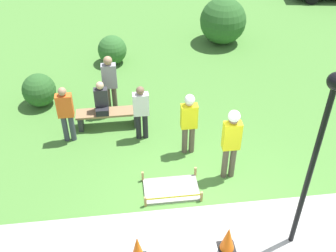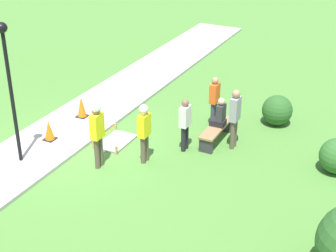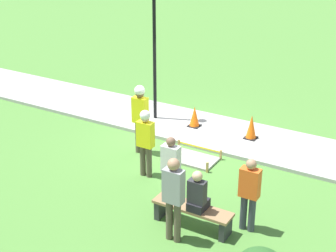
# 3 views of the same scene
# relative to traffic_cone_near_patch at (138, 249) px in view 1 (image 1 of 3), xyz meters

# --- Properties ---
(ground_plane) EXTENTS (60.00, 60.00, 0.00)m
(ground_plane) POSITION_rel_traffic_cone_near_patch_xyz_m (1.69, 1.20, -0.44)
(ground_plane) COLOR #477A33
(sidewalk) EXTENTS (28.00, 2.29, 0.10)m
(sidewalk) POSITION_rel_traffic_cone_near_patch_xyz_m (1.69, 0.05, -0.39)
(sidewalk) COLOR #9E9E99
(sidewalk) RESTS_ON ground_plane
(wet_concrete_patch) EXTENTS (1.30, 0.84, 0.27)m
(wet_concrete_patch) POSITION_rel_traffic_cone_near_patch_xyz_m (0.88, 1.83, -0.40)
(wet_concrete_patch) COLOR gray
(wet_concrete_patch) RESTS_ON ground_plane
(traffic_cone_near_patch) EXTENTS (0.34, 0.34, 0.69)m
(traffic_cone_near_patch) POSITION_rel_traffic_cone_near_patch_xyz_m (0.00, 0.00, 0.00)
(traffic_cone_near_patch) COLOR black
(traffic_cone_near_patch) RESTS_ON sidewalk
(traffic_cone_far_patch) EXTENTS (0.34, 0.34, 0.61)m
(traffic_cone_far_patch) POSITION_rel_traffic_cone_near_patch_xyz_m (1.75, 0.06, -0.04)
(traffic_cone_far_patch) COLOR black
(traffic_cone_far_patch) RESTS_ON sidewalk
(park_bench) EXTENTS (1.70, 0.44, 0.48)m
(park_bench) POSITION_rel_traffic_cone_near_patch_xyz_m (-0.52, 4.46, -0.10)
(park_bench) COLOR #2D2D33
(park_bench) RESTS_ON ground_plane
(person_seated_on_bench) EXTENTS (0.36, 0.44, 0.89)m
(person_seated_on_bench) POSITION_rel_traffic_cone_near_patch_xyz_m (-0.65, 4.51, 0.39)
(person_seated_on_bench) COLOR black
(person_seated_on_bench) RESTS_ON park_bench
(worker_supervisor) EXTENTS (0.40, 0.27, 1.90)m
(worker_supervisor) POSITION_rel_traffic_cone_near_patch_xyz_m (2.26, 2.15, 0.72)
(worker_supervisor) COLOR brown
(worker_supervisor) RESTS_ON ground_plane
(worker_assistant) EXTENTS (0.40, 0.25, 1.73)m
(worker_assistant) POSITION_rel_traffic_cone_near_patch_xyz_m (1.47, 3.13, 0.59)
(worker_assistant) COLOR brown
(worker_assistant) RESTS_ON ground_plane
(bystander_in_orange_shirt) EXTENTS (0.40, 0.22, 1.62)m
(bystander_in_orange_shirt) POSITION_rel_traffic_cone_near_patch_xyz_m (-1.53, 3.98, 0.47)
(bystander_in_orange_shirt) COLOR #383D47
(bystander_in_orange_shirt) RESTS_ON ground_plane
(bystander_in_gray_shirt) EXTENTS (0.40, 0.22, 1.59)m
(bystander_in_gray_shirt) POSITION_rel_traffic_cone_near_patch_xyz_m (0.36, 3.84, 0.45)
(bystander_in_gray_shirt) COLOR black
(bystander_in_gray_shirt) RESTS_ON ground_plane
(bystander_in_white_shirt) EXTENTS (0.40, 0.24, 1.82)m
(bystander_in_white_shirt) POSITION_rel_traffic_cone_near_patch_xyz_m (-0.40, 5.05, 0.60)
(bystander_in_white_shirt) COLOR brown
(bystander_in_white_shirt) RESTS_ON ground_plane
(lamppost_near) EXTENTS (0.28, 0.28, 3.88)m
(lamppost_near) POSITION_rel_traffic_cone_near_patch_xyz_m (3.08, 0.10, 2.20)
(lamppost_near) COLOR black
(lamppost_near) RESTS_ON sidewalk
(shrub_rounded_near) EXTENTS (0.97, 0.97, 0.97)m
(shrub_rounded_near) POSITION_rel_traffic_cone_near_patch_xyz_m (-2.47, 5.76, 0.04)
(shrub_rounded_near) COLOR #285623
(shrub_rounded_near) RESTS_ON ground_plane
(shrub_rounded_mid) EXTENTS (1.66, 1.66, 1.66)m
(shrub_rounded_mid) POSITION_rel_traffic_cone_near_patch_xyz_m (3.68, 9.06, 0.39)
(shrub_rounded_mid) COLOR #285623
(shrub_rounded_mid) RESTS_ON ground_plane
(shrub_rounded_far) EXTENTS (0.97, 0.97, 0.97)m
(shrub_rounded_far) POSITION_rel_traffic_cone_near_patch_xyz_m (-0.33, 8.00, 0.04)
(shrub_rounded_far) COLOR #2D6028
(shrub_rounded_far) RESTS_ON ground_plane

